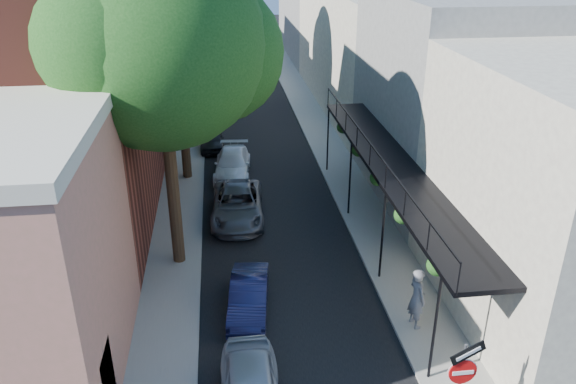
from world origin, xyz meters
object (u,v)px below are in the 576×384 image
object	(u,v)px
oak_near	(174,47)
oak_mid	(185,34)
pedestrian	(417,298)
parked_car_c	(238,205)
parked_car_d	(232,164)
parked_car_e	(211,139)
parked_car_b	(249,296)
sign_post	(462,375)

from	to	relation	value
oak_near	oak_mid	xyz separation A→B (m)	(-0.05, 7.97, -0.82)
oak_mid	pedestrian	distance (m)	15.94
parked_car_c	oak_near	bearing A→B (deg)	-118.92
parked_car_d	oak_near	bearing A→B (deg)	-97.90
oak_mid	parked_car_c	bearing A→B (deg)	-68.43
parked_car_d	parked_car_e	world-z (taller)	parked_car_d
parked_car_b	parked_car_c	size ratio (longest dim) A/B	0.73
sign_post	parked_car_c	world-z (taller)	sign_post
parked_car_c	parked_car_d	world-z (taller)	parked_car_c
oak_near	pedestrian	size ratio (longest dim) A/B	5.73
sign_post	parked_car_c	bearing A→B (deg)	110.58
sign_post	parked_car_c	size ratio (longest dim) A/B	0.64
parked_car_c	sign_post	bearing A→B (deg)	-66.60
sign_post	pedestrian	world-z (taller)	sign_post
pedestrian	sign_post	bearing A→B (deg)	162.26
parked_car_d	parked_car_e	bearing A→B (deg)	109.72
sign_post	oak_mid	size ratio (longest dim) A/B	0.29
oak_near	parked_car_c	world-z (taller)	oak_near
parked_car_b	parked_car_c	xyz separation A→B (m)	(-0.08, 6.58, 0.09)
oak_near	pedestrian	distance (m)	10.96
oak_mid	parked_car_c	world-z (taller)	oak_mid
sign_post	parked_car_d	xyz separation A→B (m)	(-4.70, 17.11, -1.42)
oak_mid	parked_car_b	size ratio (longest dim) A/B	2.99
pedestrian	parked_car_c	bearing A→B (deg)	21.13
sign_post	parked_car_e	world-z (taller)	sign_post
parked_car_c	pedestrian	distance (m)	9.58
oak_mid	parked_car_d	size ratio (longest dim) A/B	2.40
oak_near	parked_car_c	distance (m)	8.07
parked_car_d	pedestrian	distance (m)	13.87
oak_near	parked_car_b	distance (m)	8.36
oak_mid	parked_car_d	bearing A→B (deg)	-4.33
parked_car_c	parked_car_d	bearing A→B (deg)	93.56
oak_mid	oak_near	bearing A→B (deg)	-89.63
parked_car_e	sign_post	bearing A→B (deg)	-77.69
parked_car_d	parked_car_e	distance (m)	4.25
parked_car_b	parked_car_d	distance (m)	11.35
parked_car_e	pedestrian	xyz separation A→B (m)	(6.25, -16.97, 0.54)
sign_post	parked_car_e	xyz separation A→B (m)	(-5.76, 21.23, -1.46)
sign_post	oak_near	bearing A→B (deg)	125.09
oak_near	parked_car_d	world-z (taller)	oak_near
oak_near	pedestrian	world-z (taller)	oak_near
oak_near	parked_car_c	size ratio (longest dim) A/B	2.44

